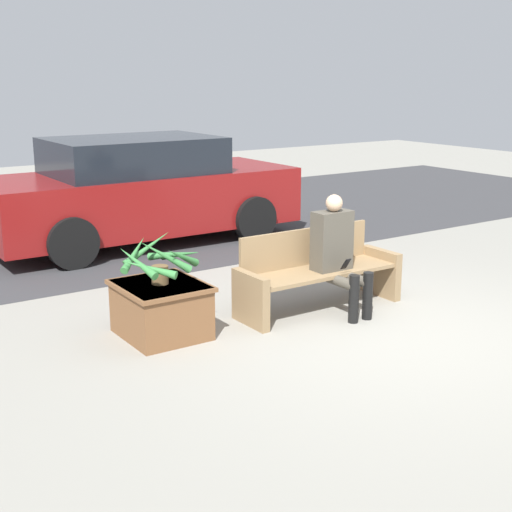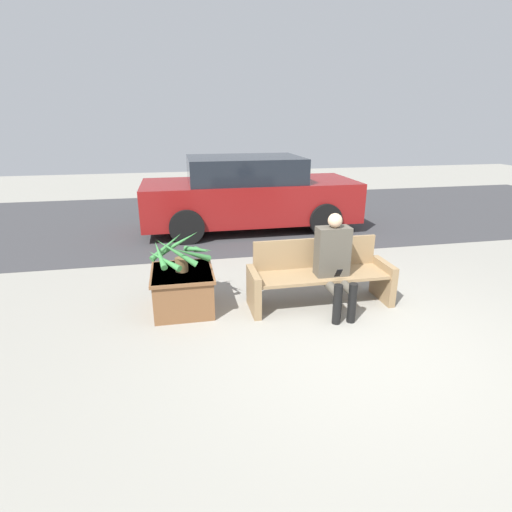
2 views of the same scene
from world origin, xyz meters
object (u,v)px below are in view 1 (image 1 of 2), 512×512
object	(u,v)px
planter_box	(161,308)
parked_car	(140,191)
person_seated	(337,250)
bench	(316,272)
potted_plant	(159,259)

from	to	relation	value
planter_box	parked_car	distance (m)	4.03
planter_box	parked_car	size ratio (longest dim) A/B	0.19
person_seated	parked_car	bearing A→B (deg)	94.65
person_seated	planter_box	bearing A→B (deg)	168.80
bench	planter_box	distance (m)	1.75
bench	potted_plant	world-z (taller)	potted_plant
person_seated	parked_car	distance (m)	4.08
bench	person_seated	xyz separation A→B (m)	(0.12, -0.20, 0.26)
parked_car	planter_box	bearing A→B (deg)	-112.42
bench	parked_car	bearing A→B (deg)	93.19
planter_box	potted_plant	world-z (taller)	potted_plant
bench	planter_box	xyz separation A→B (m)	(-1.74, 0.17, -0.12)
bench	person_seated	size ratio (longest dim) A/B	1.50
person_seated	planter_box	xyz separation A→B (m)	(-1.86, 0.37, -0.38)
person_seated	potted_plant	size ratio (longest dim) A/B	1.51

